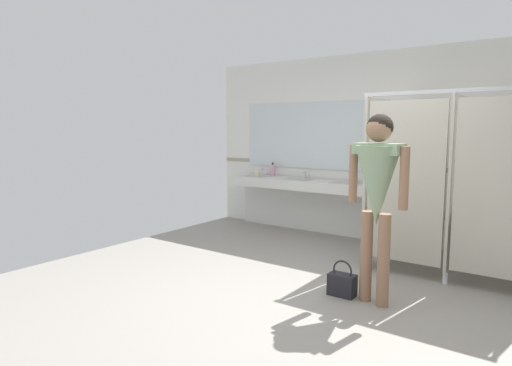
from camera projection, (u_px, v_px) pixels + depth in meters
ground_plane at (308, 303)px, 4.10m from camera, size 6.14×5.61×0.10m
wall_back at (401, 148)px, 5.99m from camera, size 6.14×0.12×2.65m
wall_back_tile_band at (399, 168)px, 5.97m from camera, size 6.14×0.01×0.06m
vanity_counter at (301, 193)px, 6.69m from camera, size 2.35×0.53×0.94m
mirror_panel at (308, 135)px, 6.74m from camera, size 2.25×0.02×1.02m
bathroom_stalls at (460, 180)px, 4.71m from camera, size 1.82×1.39×1.97m
person_standing at (377, 185)px, 3.84m from camera, size 0.58×0.48×1.71m
handbag at (342, 284)px, 4.14m from camera, size 0.25×0.15×0.34m
soap_dispenser at (273, 170)px, 7.06m from camera, size 0.07×0.07×0.22m
paper_cup at (257, 173)px, 6.97m from camera, size 0.07×0.07×0.10m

